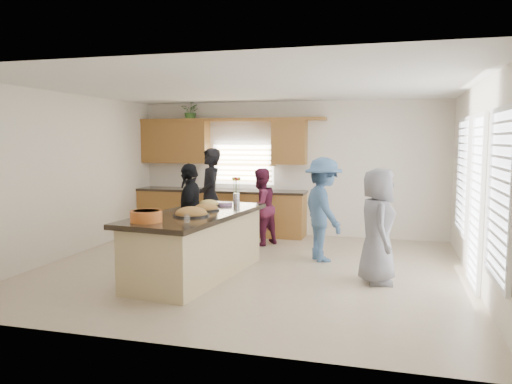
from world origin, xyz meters
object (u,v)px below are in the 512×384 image
(woman_left_mid, at_px, (260,207))
(woman_right_front, at_px, (378,226))
(woman_left_back, at_px, (210,197))
(salad_bowl, at_px, (146,216))
(island, at_px, (197,246))
(woman_right_back, at_px, (323,209))
(woman_left_front, at_px, (190,215))

(woman_left_mid, xyz_separation_m, woman_right_front, (2.23, -2.03, 0.07))
(woman_right_front, bearing_deg, woman_left_back, 51.61)
(woman_left_back, height_order, woman_right_front, woman_left_back)
(salad_bowl, height_order, woman_right_front, woman_right_front)
(island, bearing_deg, woman_right_front, 14.11)
(woman_right_back, bearing_deg, island, 101.26)
(woman_left_back, bearing_deg, woman_right_front, 31.66)
(salad_bowl, xyz_separation_m, woman_left_back, (-0.28, 3.10, -0.11))
(island, relative_size, woman_right_front, 1.74)
(woman_left_mid, bearing_deg, woman_left_front, 8.90)
(woman_left_back, xyz_separation_m, woman_left_front, (0.25, -1.57, -0.11))
(woman_right_back, distance_m, woman_right_front, 1.44)
(salad_bowl, height_order, woman_left_front, woman_left_front)
(woman_left_mid, relative_size, woman_left_front, 0.90)
(woman_left_mid, bearing_deg, island, 21.43)
(island, xyz_separation_m, salad_bowl, (-0.31, -0.95, 0.58))
(woman_left_front, distance_m, woman_right_back, 2.18)
(woman_left_back, xyz_separation_m, woman_right_back, (2.25, -0.69, -0.06))
(woman_left_front, bearing_deg, woman_right_back, 98.46)
(island, xyz_separation_m, woman_right_front, (2.57, 0.34, 0.36))
(woman_left_back, xyz_separation_m, woman_left_mid, (0.93, 0.22, -0.19))
(woman_left_back, height_order, woman_right_back, woman_left_back)
(salad_bowl, height_order, woman_right_back, woman_right_back)
(woman_left_mid, height_order, woman_right_front, woman_right_front)
(island, distance_m, woman_right_front, 2.62)
(island, height_order, woman_left_back, woman_left_back)
(island, distance_m, woman_left_back, 2.27)
(salad_bowl, relative_size, woman_left_mid, 0.28)
(salad_bowl, distance_m, woman_left_back, 3.11)
(salad_bowl, bearing_deg, woman_left_back, 95.13)
(woman_left_back, bearing_deg, woman_left_mid, 74.97)
(woman_left_mid, height_order, woman_right_back, woman_right_back)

